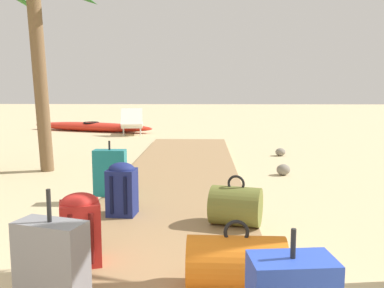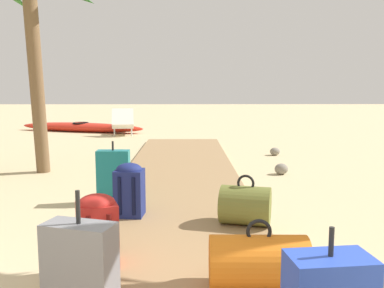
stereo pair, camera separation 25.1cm
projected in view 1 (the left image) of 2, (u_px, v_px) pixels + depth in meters
name	position (u px, v px, depth m)	size (l,w,h in m)	color
ground_plane	(173.00, 210.00, 4.71)	(60.00, 60.00, 0.00)	#CCB789
boardwalk	(178.00, 186.00, 5.67)	(1.71, 9.81, 0.08)	#9E7A51
duffel_bag_orange	(236.00, 263.00, 2.67)	(0.63, 0.36, 0.46)	orange
duffel_bag_olive	(236.00, 206.00, 3.93)	(0.54, 0.48, 0.48)	olive
backpack_red	(80.00, 227.00, 3.04)	(0.34, 0.33, 0.53)	red
suitcase_teal	(110.00, 173.00, 5.00)	(0.38, 0.18, 0.66)	#197A7F
suitcase_grey	(52.00, 273.00, 2.28)	(0.42, 0.29, 0.75)	slate
backpack_navy	(122.00, 188.00, 4.23)	(0.30, 0.29, 0.54)	navy
lounge_chair	(132.00, 123.00, 12.32)	(0.80, 1.62, 0.77)	white
kayak	(91.00, 127.00, 13.16)	(4.21, 1.92, 0.29)	red
rock_right_mid	(283.00, 170.00, 6.57)	(0.22, 0.19, 0.17)	gray
rock_right_far	(280.00, 152.00, 8.42)	(0.21, 0.19, 0.16)	gray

